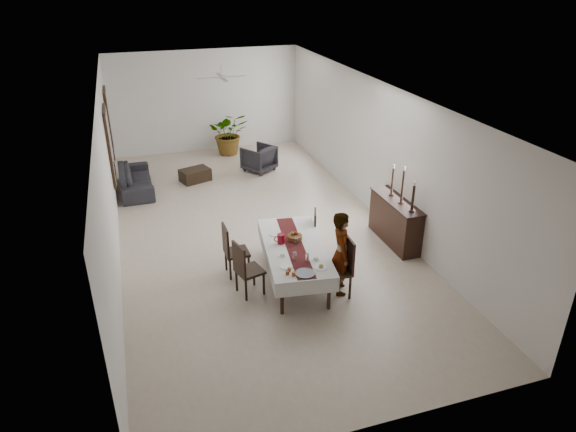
{
  "coord_description": "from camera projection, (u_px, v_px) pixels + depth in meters",
  "views": [
    {
      "loc": [
        -2.47,
        -10.31,
        5.5
      ],
      "look_at": [
        0.3,
        -1.66,
        1.05
      ],
      "focal_mm": 32.0,
      "sensor_mm": 36.0,
      "label": 1
    }
  ],
  "objects": [
    {
      "name": "chair_left_near_leg_fr",
      "position": [
        246.0,
        290.0,
        9.26
      ],
      "size": [
        0.06,
        0.06,
        0.45
      ],
      "primitive_type": "cylinder",
      "rotation": [
        0.0,
        0.0,
        0.26
      ],
      "color": "black",
      "rests_on": "floor"
    },
    {
      "name": "fruit_red",
      "position": [
        296.0,
        234.0,
        9.89
      ],
      "size": [
        0.09,
        0.09,
        0.09
      ],
      "primitive_type": "sphere",
      "color": "maroon",
      "rests_on": "fruit_basket"
    },
    {
      "name": "tablecloth_top",
      "position": [
        295.0,
        246.0,
        9.71
      ],
      "size": [
        1.45,
        2.58,
        0.01
      ],
      "primitive_type": "cube",
      "rotation": [
        0.0,
        0.0,
        -0.14
      ],
      "color": "silver",
      "rests_on": "dining_table_top"
    },
    {
      "name": "wall_right",
      "position": [
        376.0,
        150.0,
        12.03
      ],
      "size": [
        0.02,
        12.0,
        3.2
      ],
      "primitive_type": "cube",
      "color": "white",
      "rests_on": "floor"
    },
    {
      "name": "tablecloth_drape_far",
      "position": [
        284.0,
        224.0,
        10.85
      ],
      "size": [
        1.11,
        0.16,
        0.28
      ],
      "primitive_type": "cube",
      "rotation": [
        0.0,
        0.0,
        -0.14
      ],
      "color": "silver",
      "rests_on": "dining_table_top"
    },
    {
      "name": "jam_jar_a",
      "position": [
        293.0,
        274.0,
        8.75
      ],
      "size": [
        0.06,
        0.06,
        0.07
      ],
      "primitive_type": "cylinder",
      "color": "#994316",
      "rests_on": "tablecloth_top"
    },
    {
      "name": "chair_left_near_leg_br",
      "position": [
        264.0,
        284.0,
        9.44
      ],
      "size": [
        0.06,
        0.06,
        0.45
      ],
      "primitive_type": "cylinder",
      "rotation": [
        0.0,
        0.0,
        0.26
      ],
      "color": "black",
      "rests_on": "floor"
    },
    {
      "name": "chair_right_near_seat",
      "position": [
        337.0,
        271.0,
        9.31
      ],
      "size": [
        0.51,
        0.51,
        0.06
      ],
      "primitive_type": "cube",
      "rotation": [
        0.0,
        0.0,
        1.53
      ],
      "color": "black",
      "rests_on": "chair_right_near_leg_fl"
    },
    {
      "name": "fan_blade_n",
      "position": [
        219.0,
        75.0,
        13.5
      ],
      "size": [
        0.1,
        0.55,
        0.01
      ],
      "primitive_type": "cube",
      "color": "silver",
      "rests_on": "fan_hub"
    },
    {
      "name": "table_leg_br",
      "position": [
        304.0,
        235.0,
        10.9
      ],
      "size": [
        0.08,
        0.08,
        0.66
      ],
      "primitive_type": "cylinder",
      "rotation": [
        0.0,
        0.0,
        -0.14
      ],
      "color": "black",
      "rests_on": "floor"
    },
    {
      "name": "fan_blade_s",
      "position": [
        225.0,
        80.0,
        12.91
      ],
      "size": [
        0.1,
        0.55,
        0.01
      ],
      "primitive_type": "cube",
      "color": "silver",
      "rests_on": "fan_hub"
    },
    {
      "name": "chair_right_near_back",
      "position": [
        349.0,
        254.0,
        9.22
      ],
      "size": [
        0.07,
        0.49,
        0.62
      ],
      "primitive_type": "cube",
      "rotation": [
        0.0,
        0.0,
        1.53
      ],
      "color": "black",
      "rests_on": "chair_right_near_seat"
    },
    {
      "name": "chair_left_far_leg_br",
      "position": [
        249.0,
        266.0,
        9.99
      ],
      "size": [
        0.05,
        0.05,
        0.45
      ],
      "primitive_type": "cylinder",
      "rotation": [
        0.0,
        0.0,
        0.03
      ],
      "color": "black",
      "rests_on": "floor"
    },
    {
      "name": "mirror_glass_far",
      "position": [
        110.0,
        123.0,
        14.09
      ],
      "size": [
        0.01,
        0.9,
        1.7
      ],
      "primitive_type": "cube",
      "color": "silver",
      "rests_on": "mirror_frame_far"
    },
    {
      "name": "mirror_frame_near",
      "position": [
        110.0,
        146.0,
        12.28
      ],
      "size": [
        0.06,
        1.05,
        1.85
      ],
      "primitive_type": "cube",
      "color": "black",
      "rests_on": "wall_left"
    },
    {
      "name": "candlestick_near_shaft",
      "position": [
        413.0,
        198.0,
        10.28
      ],
      "size": [
        0.05,
        0.05,
        0.54
      ],
      "primitive_type": "cylinder",
      "color": "black",
      "rests_on": "candlestick_near_base"
    },
    {
      "name": "woman",
      "position": [
        341.0,
        253.0,
        9.29
      ],
      "size": [
        0.53,
        0.67,
        1.62
      ],
      "primitive_type": "imported",
      "rotation": [
        0.0,
        0.0,
        1.3
      ],
      "color": "gray",
      "rests_on": "floor"
    },
    {
      "name": "chair_right_far_seat",
      "position": [
        306.0,
        235.0,
        10.73
      ],
      "size": [
        0.53,
        0.53,
        0.05
      ],
      "primitive_type": "cube",
      "rotation": [
        0.0,
        0.0,
        1.22
      ],
      "color": "black",
      "rests_on": "chair_right_far_leg_fl"
    },
    {
      "name": "wine_glass_far",
      "position": [
        297.0,
        241.0,
        9.72
      ],
      "size": [
        0.07,
        0.07,
        0.16
      ],
      "primitive_type": "cylinder",
      "color": "white",
      "rests_on": "tablecloth_top"
    },
    {
      "name": "chair_right_far_leg_br",
      "position": [
        298.0,
        240.0,
        10.98
      ],
      "size": [
        0.05,
        0.05,
        0.41
      ],
      "primitive_type": "cylinder",
      "rotation": [
        0.0,
        0.0,
        -0.35
      ],
      "color": "black",
      "rests_on": "floor"
    },
    {
      "name": "fan_blade_e",
      "position": [
        235.0,
        77.0,
        13.3
      ],
      "size": [
        0.55,
        0.1,
        0.01
      ],
      "primitive_type": "cube",
      "color": "silver",
      "rests_on": "fan_hub"
    },
    {
      "name": "sideboard_top",
      "position": [
        397.0,
        201.0,
        10.92
      ],
      "size": [
        0.47,
        1.68,
        0.03
      ],
      "primitive_type": "cube",
      "color": "black",
      "rests_on": "sideboard_body"
    },
    {
      "name": "chair_left_far_leg_fl",
      "position": [
        226.0,
        260.0,
        10.19
      ],
      "size": [
        0.05,
        0.05,
        0.45
      ],
      "primitive_type": "cylinder",
      "rotation": [
        0.0,
        0.0,
        0.03
      ],
      "color": "black",
      "rests_on": "floor"
    },
    {
      "name": "table_leg_bl",
      "position": [
        266.0,
        239.0,
        10.77
      ],
      "size": [
        0.08,
        0.08,
        0.66
      ],
      "primitive_type": "cylinder",
      "rotation": [
        0.0,
        0.0,
        -0.14
      ],
      "color": "black",
      "rests_on": "floor"
    },
    {
      "name": "chair_right_far_leg_fl",
      "position": [
        314.0,
        248.0,
        10.67
      ],
      "size": [
        0.05,
        0.05,
        0.41
      ],
      "primitive_type": "cylinder",
      "rotation": [
        0.0,
        0.0,
        -0.35
      ],
      "color": "black",
      "rests_on": "floor"
    },
    {
      "name": "potted_plant",
      "position": [
        229.0,
        133.0,
        16.35
      ],
      "size": [
        1.37,
        1.24,
        1.37
      ],
      "primitive_type": "imported",
      "rotation": [
        0.0,
        0.0,
        -0.15
      ],
      "color": "#345E25",
      "rests_on": "floor"
    },
    {
      "name": "chair_left_near_seat",
      "position": [
        250.0,
        271.0,
        9.38
      ],
      "size": [
        0.55,
        0.55,
        0.05
      ],
      "primitive_type": "cube",
      "rotation": [
        0.0,
        0.0,
        -1.31
      ],
      "color": "black",
      "rests_on": "chair_left_near_leg_fl"
    },
    {
      "name": "chair_left_far_leg_bl",
      "position": [
        244.0,
        257.0,
        10.3
      ],
      "size": [
        0.05,
        0.05,
        0.45
      ],
      "primitive_type": "cylinder",
      "rotation": [
        0.0,
        0.0,
        0.03
      ],
      "color": "black",
      "rests_on": "floor"
    },
    {
      "name": "chair_left_near_back",
      "position": [
        239.0,
        259.0,
        9.14
      ],
      "size": [
        0.16,
        0.45,
        0.58
      ],
      "primitive_type": "cube",
      "rotation": [
        0.0,
        0.0,
        -1.31
      ],
      "color": "black",
      "rests_on": "chair_left_near_seat"
    },
    {
      "name": "chair_left_near_leg_bl",
      "position": [
        254.0,
        275.0,
        9.72
      ],
      "size": [
        0.06,
        0.06,
        0.45
      ],
      "primitive_type": "cylinder",
      "rotation": [
        0.0,
        0.0,
        0.26
      ],
      "color": "black",
      "rests_on": "floor"
    },
    {
      "name": "wine_glass_near",
      "position": [
        307.0,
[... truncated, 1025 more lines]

